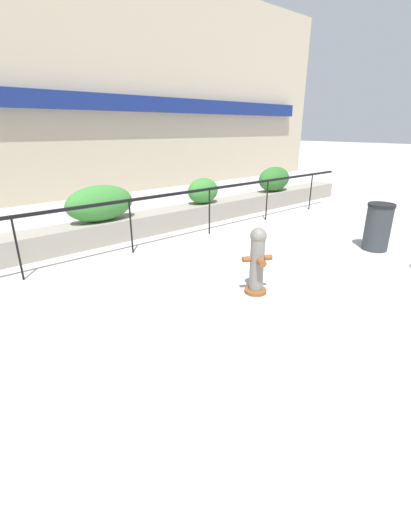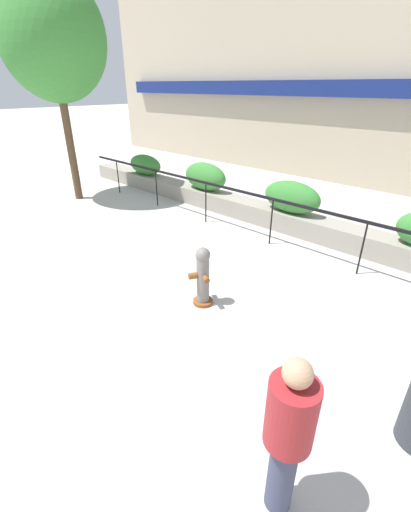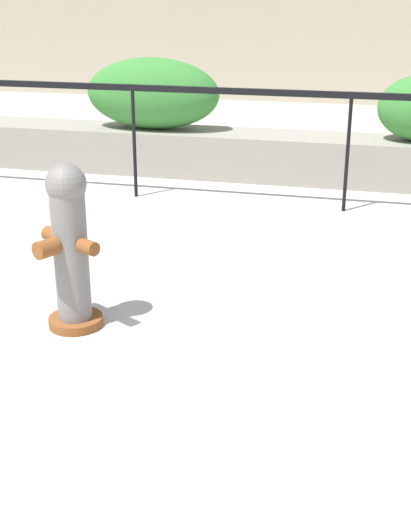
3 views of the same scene
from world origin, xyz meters
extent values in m
cube|color=gray|center=(0.00, 6.00, 0.25)|extent=(18.00, 0.70, 0.50)
cube|color=black|center=(0.00, 4.90, 1.12)|extent=(15.00, 0.05, 0.06)
cylinder|color=black|center=(0.00, 4.90, 0.57)|extent=(0.04, 0.04, 1.15)
cylinder|color=black|center=(2.14, 4.90, 0.57)|extent=(0.04, 0.04, 1.15)
ellipsoid|color=#387F33|center=(-0.15, 6.00, 0.90)|extent=(1.57, 0.69, 0.81)
cylinder|color=brown|center=(0.59, 1.96, 0.03)|extent=(0.47, 0.47, 0.06)
cylinder|color=slate|center=(0.59, 1.96, 0.48)|extent=(0.30, 0.30, 0.85)
sphere|color=slate|center=(0.59, 1.96, 0.95)|extent=(0.25, 0.25, 0.25)
cylinder|color=brown|center=(0.51, 1.80, 0.59)|extent=(0.16, 0.18, 0.11)
cylinder|color=brown|center=(0.44, 2.04, 0.59)|extent=(0.15, 0.14, 0.09)
cylinder|color=brown|center=(0.75, 1.88, 0.59)|extent=(0.15, 0.14, 0.09)
camera|label=1|loc=(-3.22, -1.32, 2.49)|focal=24.00mm
camera|label=2|loc=(4.12, -1.68, 3.47)|focal=24.00mm
camera|label=3|loc=(2.41, -1.91, 2.10)|focal=50.00mm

